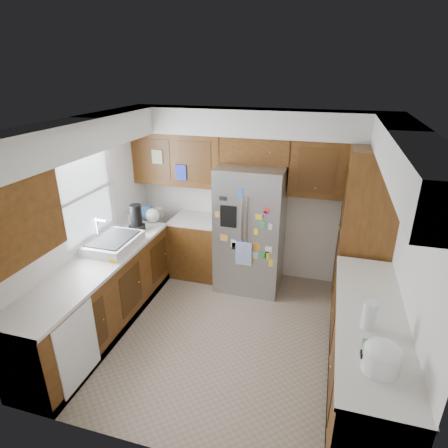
% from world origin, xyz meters
% --- Properties ---
extents(floor, '(3.60, 3.60, 0.00)m').
position_xyz_m(floor, '(0.00, 0.00, 0.00)').
color(floor, tan).
rests_on(floor, ground).
extents(room_shell, '(3.64, 3.24, 2.52)m').
position_xyz_m(room_shell, '(-0.11, 0.36, 1.82)').
color(room_shell, white).
rests_on(room_shell, ground).
extents(left_counter_run, '(1.36, 3.20, 0.92)m').
position_xyz_m(left_counter_run, '(-1.36, 0.03, 0.43)').
color(left_counter_run, '#48270D').
rests_on(left_counter_run, ground).
extents(right_counter_run, '(0.63, 2.25, 0.92)m').
position_xyz_m(right_counter_run, '(1.50, -0.47, 0.42)').
color(right_counter_run, '#48270D').
rests_on(right_counter_run, ground).
extents(pantry, '(0.60, 0.90, 2.15)m').
position_xyz_m(pantry, '(1.50, 1.15, 1.07)').
color(pantry, '#48270D').
rests_on(pantry, ground).
extents(fridge, '(0.90, 0.79, 1.80)m').
position_xyz_m(fridge, '(-0.00, 1.20, 0.90)').
color(fridge, '#949398').
rests_on(fridge, ground).
extents(bridge_cabinet, '(0.96, 0.34, 0.35)m').
position_xyz_m(bridge_cabinet, '(0.00, 1.43, 1.98)').
color(bridge_cabinet, '#48270D').
rests_on(bridge_cabinet, fridge).
extents(fridge_top_items, '(0.87, 0.31, 0.30)m').
position_xyz_m(fridge_top_items, '(-0.03, 1.43, 2.28)').
color(fridge_top_items, '#1732B8').
rests_on(fridge_top_items, bridge_cabinet).
extents(sink_assembly, '(0.52, 0.71, 0.37)m').
position_xyz_m(sink_assembly, '(-1.50, 0.10, 0.99)').
color(sink_assembly, white).
rests_on(sink_assembly, left_counter_run).
extents(left_counter_clutter, '(0.35, 0.91, 0.38)m').
position_xyz_m(left_counter_clutter, '(-1.47, 0.83, 1.05)').
color(left_counter_clutter, black).
rests_on(left_counter_clutter, left_counter_run).
extents(rice_cooker, '(0.28, 0.27, 0.24)m').
position_xyz_m(rice_cooker, '(1.50, -1.15, 1.04)').
color(rice_cooker, white).
rests_on(rice_cooker, right_counter_run).
extents(paper_towel, '(0.12, 0.12, 0.26)m').
position_xyz_m(paper_towel, '(1.44, -0.67, 1.05)').
color(paper_towel, white).
rests_on(paper_towel, right_counter_run).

